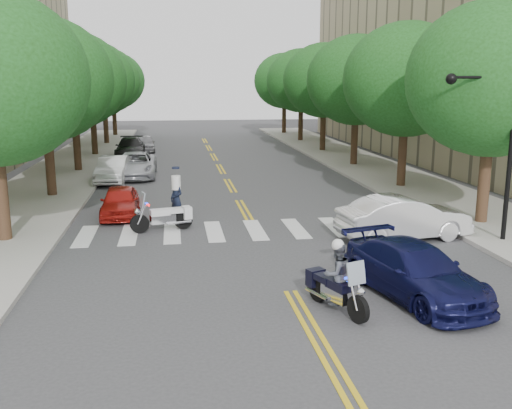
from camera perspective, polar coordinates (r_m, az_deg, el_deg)
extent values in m
plane|color=#38383A|center=(15.35, 3.45, -8.68)|extent=(140.00, 140.00, 0.00)
cube|color=#9E9991|center=(37.02, -18.39, 3.19)|extent=(5.00, 60.00, 0.15)
cube|color=#9E9991|center=(38.51, 10.71, 3.93)|extent=(5.00, 60.00, 0.15)
cylinder|color=#382316|center=(21.21, -24.10, 0.79)|extent=(0.44, 0.44, 3.32)
cylinder|color=#382316|center=(28.89, -19.91, 3.90)|extent=(0.44, 0.44, 3.32)
ellipsoid|color=#1A4814|center=(28.64, -20.48, 11.64)|extent=(6.40, 6.40, 5.76)
cylinder|color=#382316|center=(36.70, -17.48, 5.68)|extent=(0.44, 0.44, 3.32)
ellipsoid|color=#1A4814|center=(36.51, -17.87, 11.77)|extent=(6.40, 6.40, 5.76)
cylinder|color=#382316|center=(44.59, -15.89, 6.83)|extent=(0.44, 0.44, 3.32)
ellipsoid|color=#1A4814|center=(44.42, -16.19, 11.84)|extent=(6.40, 6.40, 5.76)
cylinder|color=#382316|center=(52.50, -14.78, 7.63)|extent=(0.44, 0.44, 3.32)
ellipsoid|color=#1A4814|center=(52.37, -15.02, 11.89)|extent=(6.40, 6.40, 5.76)
cylinder|color=#382316|center=(60.44, -13.96, 8.22)|extent=(0.44, 0.44, 3.32)
ellipsoid|color=#1A4814|center=(60.32, -14.15, 11.92)|extent=(6.40, 6.40, 5.76)
cylinder|color=#382316|center=(23.55, 21.84, 2.02)|extent=(0.44, 0.44, 3.32)
ellipsoid|color=#1A4814|center=(23.24, 22.61, 11.53)|extent=(6.40, 6.40, 5.76)
cylinder|color=#382316|center=(30.65, 14.41, 4.68)|extent=(0.44, 0.44, 3.32)
ellipsoid|color=#1A4814|center=(30.41, 14.80, 11.98)|extent=(6.40, 6.40, 5.76)
cylinder|color=#382316|center=(38.10, 9.80, 6.28)|extent=(0.44, 0.44, 3.32)
ellipsoid|color=#1A4814|center=(37.91, 10.02, 12.15)|extent=(6.40, 6.40, 5.76)
cylinder|color=#382316|center=(45.74, 6.70, 7.33)|extent=(0.44, 0.44, 3.32)
ellipsoid|color=#1A4814|center=(45.59, 6.82, 12.22)|extent=(6.40, 6.40, 5.76)
cylinder|color=#382316|center=(53.49, 4.48, 8.07)|extent=(0.44, 0.44, 3.32)
ellipsoid|color=#1A4814|center=(53.35, 4.55, 12.25)|extent=(6.40, 6.40, 5.76)
cylinder|color=#382316|center=(61.30, 2.82, 8.61)|extent=(0.44, 0.44, 3.32)
ellipsoid|color=#1A4814|center=(61.18, 2.86, 12.26)|extent=(6.40, 6.40, 5.76)
cylinder|color=black|center=(20.94, 24.09, 4.37)|extent=(0.16, 0.16, 6.00)
cylinder|color=black|center=(20.18, 21.79, 11.73)|extent=(2.40, 0.10, 0.10)
sphere|color=black|center=(19.65, 18.94, 11.80)|extent=(0.36, 0.36, 0.36)
cylinder|color=black|center=(13.54, 10.19, -10.28)|extent=(0.37, 0.67, 0.66)
cylinder|color=black|center=(14.68, 6.28, -8.34)|extent=(0.40, 0.68, 0.66)
cube|color=silver|center=(14.10, 8.04, -8.81)|extent=(0.61, 0.93, 0.31)
cube|color=black|center=(13.94, 8.31, -7.99)|extent=(0.57, 0.76, 0.21)
cube|color=black|center=(14.33, 7.00, -7.30)|extent=(0.56, 0.64, 0.16)
cube|color=black|center=(14.71, 5.96, -7.24)|extent=(0.51, 0.43, 0.44)
cube|color=#8C99A5|center=(13.33, 9.98, -6.77)|extent=(0.51, 0.32, 0.53)
cube|color=red|center=(13.58, 9.89, -7.20)|extent=(0.13, 0.13, 0.08)
cube|color=#0C26E5|center=(13.44, 9.11, -7.38)|extent=(0.13, 0.13, 0.08)
imported|color=#474C56|center=(13.92, 8.10, -6.87)|extent=(0.91, 0.81, 1.54)
sphere|color=silver|center=(13.71, 8.19, -4.02)|extent=(0.29, 0.29, 0.29)
cylinder|color=black|center=(21.36, -11.56, -1.91)|extent=(0.71, 0.32, 0.70)
cylinder|color=black|center=(21.74, -7.31, -1.52)|extent=(0.72, 0.36, 0.70)
cube|color=silver|center=(21.52, -9.29, -1.41)|extent=(0.98, 0.56, 0.33)
cube|color=silver|center=(21.44, -9.58, -0.77)|extent=(0.79, 0.55, 0.23)
cube|color=silver|center=(21.57, -8.13, -0.58)|extent=(0.65, 0.55, 0.16)
cube|color=silver|center=(21.72, -6.94, -0.79)|extent=(0.42, 0.52, 0.46)
cube|color=#8C99A5|center=(21.19, -11.31, 0.44)|extent=(0.29, 0.54, 0.56)
cube|color=red|center=(21.15, -10.75, -0.07)|extent=(0.13, 0.13, 0.08)
cube|color=#0C26E5|center=(21.39, -10.90, 0.06)|extent=(0.13, 0.13, 0.08)
imported|color=black|center=(23.00, -7.95, 0.56)|extent=(0.72, 0.76, 1.75)
imported|color=white|center=(20.72, 14.57, -1.30)|extent=(4.85, 2.23, 1.54)
imported|color=#0E103B|center=(15.32, 15.58, -6.43)|extent=(2.99, 5.07, 1.38)
imported|color=#A41711|center=(24.13, -13.43, 0.29)|extent=(1.52, 3.70, 1.25)
imported|color=silver|center=(32.56, -14.10, 3.42)|extent=(1.72, 4.39, 1.42)
imported|color=#A8A9B0|center=(33.95, -12.01, 3.88)|extent=(2.40, 5.18, 1.44)
imported|color=black|center=(42.92, -12.46, 5.55)|extent=(2.08, 5.01, 1.45)
imported|color=gray|center=(46.56, -11.06, 6.03)|extent=(1.78, 3.95, 1.32)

